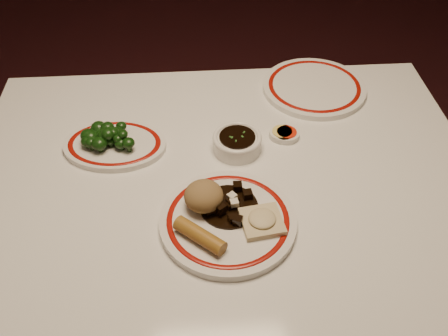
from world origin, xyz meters
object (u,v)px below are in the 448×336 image
(fried_wonton, at_px, (262,220))
(broccoli_pile, at_px, (106,136))
(dining_table, at_px, (224,203))
(broccoli_plate, at_px, (115,145))
(soy_bowl, at_px, (237,143))
(rice_mound, at_px, (204,196))
(main_plate, at_px, (228,221))
(spring_roll, at_px, (200,236))
(stirfry_heap, at_px, (229,205))

(fried_wonton, distance_m, broccoli_pile, 0.45)
(fried_wonton, xyz_separation_m, broccoli_pile, (-0.34, 0.28, 0.01))
(dining_table, distance_m, broccoli_plate, 0.31)
(broccoli_pile, height_order, soy_bowl, broccoli_pile)
(rice_mound, xyz_separation_m, broccoli_plate, (-0.21, 0.22, -0.04))
(main_plate, xyz_separation_m, fried_wonton, (0.07, -0.02, 0.02))
(spring_roll, bearing_deg, fried_wonton, -33.71)
(soy_bowl, bearing_deg, main_plate, -99.62)
(broccoli_pile, bearing_deg, soy_bowl, -5.16)
(stirfry_heap, relative_size, broccoli_pile, 0.94)
(soy_bowl, bearing_deg, broccoli_pile, 174.84)
(broccoli_plate, height_order, broccoli_pile, broccoli_pile)
(main_plate, bearing_deg, soy_bowl, 80.38)
(broccoli_pile, xyz_separation_m, soy_bowl, (0.32, -0.03, -0.02))
(stirfry_heap, bearing_deg, broccoli_plate, 138.57)
(fried_wonton, height_order, broccoli_plate, fried_wonton)
(spring_roll, relative_size, fried_wonton, 1.22)
(main_plate, xyz_separation_m, stirfry_heap, (0.00, 0.03, 0.02))
(broccoli_pile, bearing_deg, spring_roll, -55.89)
(main_plate, relative_size, stirfry_heap, 2.89)
(dining_table, xyz_separation_m, stirfry_heap, (0.00, -0.11, 0.12))
(main_plate, xyz_separation_m, broccoli_plate, (-0.26, 0.26, -0.00))
(rice_mound, distance_m, spring_roll, 0.09)
(broccoli_plate, bearing_deg, fried_wonton, -40.61)
(spring_roll, distance_m, fried_wonton, 0.13)
(dining_table, bearing_deg, rice_mound, -116.10)
(spring_roll, bearing_deg, broccoli_pile, 75.12)
(fried_wonton, bearing_deg, stirfry_heap, 142.97)
(fried_wonton, relative_size, broccoli_pile, 0.70)
(broccoli_plate, relative_size, broccoli_pile, 2.04)
(broccoli_plate, bearing_deg, rice_mound, -46.64)
(spring_roll, relative_size, soy_bowl, 0.98)
(main_plate, bearing_deg, broccoli_pile, 136.14)
(broccoli_pile, bearing_deg, fried_wonton, -39.40)
(rice_mound, relative_size, fried_wonton, 0.89)
(dining_table, height_order, broccoli_plate, broccoli_plate)
(dining_table, xyz_separation_m, fried_wonton, (0.07, -0.16, 0.12))
(broccoli_plate, xyz_separation_m, soy_bowl, (0.30, -0.03, 0.01))
(broccoli_pile, bearing_deg, rice_mound, -44.72)
(stirfry_heap, height_order, soy_bowl, stirfry_heap)
(rice_mound, bearing_deg, main_plate, -39.48)
(fried_wonton, distance_m, broccoli_plate, 0.43)
(spring_roll, distance_m, broccoli_plate, 0.38)
(main_plate, bearing_deg, dining_table, 88.88)
(broccoli_plate, bearing_deg, spring_roll, -57.80)
(fried_wonton, xyz_separation_m, soy_bowl, (-0.03, 0.25, -0.01))
(stirfry_heap, xyz_separation_m, soy_bowl, (0.04, 0.21, -0.01))
(fried_wonton, bearing_deg, broccoli_pile, 140.60)
(main_plate, height_order, fried_wonton, fried_wonton)
(stirfry_heap, distance_m, broccoli_plate, 0.35)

